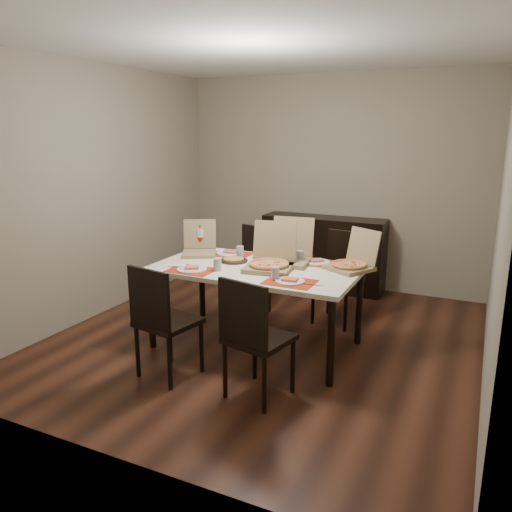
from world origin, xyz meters
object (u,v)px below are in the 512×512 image
Objects in this scene: chair_near_right at (253,334)px; chair_far_left at (250,266)px; sideboard at (323,253)px; soda_bottle at (200,240)px; dining_table at (256,274)px; chair_near_left at (161,318)px; dip_bowl at (276,262)px; chair_far_right at (341,273)px; pizza_box_center at (270,262)px.

chair_near_right is 1.86m from chair_far_left.
chair_near_right is (0.37, -2.80, 0.06)m from sideboard.
sideboard is at bearing 68.11° from chair_far_left.
soda_bottle is at bearing -115.84° from sideboard.
soda_bottle reaches higher than chair_near_right.
chair_near_right is (0.39, -0.87, -0.17)m from dining_table.
dip_bowl is (0.51, 1.07, 0.25)m from chair_near_left.
chair_near_right reaches higher than dip_bowl.
chair_near_right and chair_far_right have the same top height.
chair_far_left is at bearing 55.73° from soda_bottle.
soda_bottle is at bearing -153.97° from chair_far_right.
pizza_box_center reaches higher than dip_bowl.
pizza_box_center reaches higher than chair_near_right.
sideboard is 2.83m from chair_near_right.
chair_near_left is 1.07m from pizza_box_center.
pizza_box_center is 0.21m from dip_bowl.
soda_bottle is at bearing 157.48° from dining_table.
soda_bottle reaches higher than sideboard.
soda_bottle is at bearing 134.18° from chair_near_right.
pizza_box_center is at bearing -19.81° from soda_bottle.
chair_far_left is at bearing 125.96° from pizza_box_center.
pizza_box_center is 0.96m from soda_bottle.
dip_bowl is at bearing -86.97° from sideboard.
sideboard is 1.61× the size of chair_far_left.
pizza_box_center reaches higher than chair_far_right.
sideboard is 1.77m from dip_bowl.
chair_near_left is 1.00× the size of chair_far_left.
chair_near_left is at bearing -115.35° from dip_bowl.
chair_far_left is 0.67m from soda_bottle.
dining_table is 1.94× the size of chair_far_left.
dip_bowl is (-0.41, -0.75, 0.25)m from chair_far_right.
chair_near_left is 0.79m from chair_near_right.
dining_table is 0.98m from chair_near_left.
soda_bottle is (-0.87, 0.12, 0.10)m from dip_bowl.
sideboard reaches higher than dip_bowl.
dip_bowl is at bearing 61.45° from dining_table.
chair_near_right is 1.82m from chair_far_right.
chair_near_left is 1.00× the size of chair_near_right.
sideboard is 1.11m from chair_far_right.
chair_far_left is 0.85m from dip_bowl.
chair_far_right reaches higher than sideboard.
dining_table is at bearing 176.52° from pizza_box_center.
pizza_box_center is (0.58, -0.80, 0.30)m from chair_far_left.
chair_near_right reaches higher than sideboard.
pizza_box_center is at bearing -3.48° from dining_table.
soda_bottle is (-0.77, 0.32, 0.18)m from dining_table.
chair_far_right is at bearing 61.30° from dip_bowl.
chair_near_left is at bearing -114.62° from dining_table.
soda_bottle reaches higher than dining_table.
pizza_box_center is at bearing 105.99° from chair_near_right.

